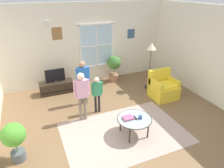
# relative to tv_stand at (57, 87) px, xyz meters

# --- Properties ---
(ground_plane) EXTENTS (6.52, 6.94, 0.02)m
(ground_plane) POSITION_rel_tv_stand_xyz_m (1.29, -2.65, -0.20)
(ground_plane) COLOR brown
(back_wall) EXTENTS (5.92, 0.17, 2.80)m
(back_wall) POSITION_rel_tv_stand_xyz_m (1.30, 0.58, 1.21)
(back_wall) COLOR silver
(back_wall) RESTS_ON ground_plane
(area_rug) EXTENTS (2.93, 2.00, 0.01)m
(area_rug) POSITION_rel_tv_stand_xyz_m (1.15, -2.81, -0.19)
(area_rug) COLOR tan
(area_rug) RESTS_ON ground_plane
(tv_stand) EXTENTS (1.08, 0.45, 0.39)m
(tv_stand) POSITION_rel_tv_stand_xyz_m (0.00, 0.00, 0.00)
(tv_stand) COLOR #2D2319
(tv_stand) RESTS_ON ground_plane
(television) EXTENTS (0.63, 0.08, 0.44)m
(television) POSITION_rel_tv_stand_xyz_m (0.00, -0.00, 0.43)
(television) COLOR #4C4C4C
(television) RESTS_ON tv_stand
(armchair) EXTENTS (0.76, 0.74, 0.87)m
(armchair) POSITION_rel_tv_stand_xyz_m (3.07, -1.66, 0.13)
(armchair) COLOR yellow
(armchair) RESTS_ON ground_plane
(coffee_table) EXTENTS (0.83, 0.83, 0.46)m
(coffee_table) POSITION_rel_tv_stand_xyz_m (1.33, -2.95, 0.23)
(coffee_table) COLOR #99B2B7
(coffee_table) RESTS_ON ground_plane
(book_stack) EXTENTS (0.24, 0.20, 0.05)m
(book_stack) POSITION_rel_tv_stand_xyz_m (1.19, -2.90, 0.28)
(book_stack) COLOR #B06C80
(book_stack) RESTS_ON coffee_table
(cup) EXTENTS (0.09, 0.09, 0.09)m
(cup) POSITION_rel_tv_stand_xyz_m (1.45, -3.01, 0.30)
(cup) COLOR #334C8C
(cup) RESTS_ON coffee_table
(remote_near_books) EXTENTS (0.04, 0.14, 0.02)m
(remote_near_books) POSITION_rel_tv_stand_xyz_m (1.35, -2.93, 0.27)
(remote_near_books) COLOR black
(remote_near_books) RESTS_ON coffee_table
(person_green_shirt) EXTENTS (0.32, 0.15, 1.07)m
(person_green_shirt) POSITION_rel_tv_stand_xyz_m (0.86, -1.68, 0.48)
(person_green_shirt) COLOR black
(person_green_shirt) RESTS_ON ground_plane
(person_pink_shirt) EXTENTS (0.41, 0.18, 1.35)m
(person_pink_shirt) POSITION_rel_tv_stand_xyz_m (0.39, -1.87, 0.65)
(person_pink_shirt) COLOR #726656
(person_pink_shirt) RESTS_ON ground_plane
(person_blue_shirt) EXTENTS (0.41, 0.19, 1.36)m
(person_blue_shirt) POSITION_rel_tv_stand_xyz_m (0.65, -1.06, 0.66)
(person_blue_shirt) COLOR #726656
(person_blue_shirt) RESTS_ON ground_plane
(potted_plant_by_window) EXTENTS (0.50, 0.50, 0.96)m
(potted_plant_by_window) POSITION_rel_tv_stand_xyz_m (2.17, 0.15, 0.39)
(potted_plant_by_window) COLOR #9E6B4C
(potted_plant_by_window) RESTS_ON ground_plane
(potted_plant_corner) EXTENTS (0.47, 0.47, 0.88)m
(potted_plant_corner) POSITION_rel_tv_stand_xyz_m (-1.22, -2.74, 0.37)
(potted_plant_corner) COLOR #4C565B
(potted_plant_corner) RESTS_ON ground_plane
(floor_lamp) EXTENTS (0.32, 0.32, 1.61)m
(floor_lamp) POSITION_rel_tv_stand_xyz_m (3.03, -0.90, 1.15)
(floor_lamp) COLOR black
(floor_lamp) RESTS_ON ground_plane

